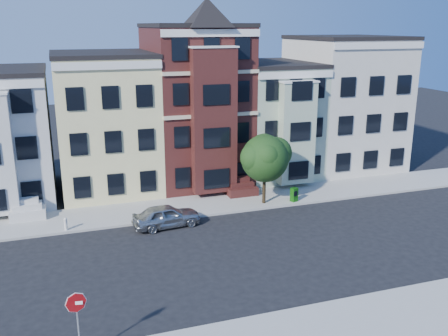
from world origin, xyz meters
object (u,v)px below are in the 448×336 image
object	(u,v)px
parked_car	(167,216)
newspaper_box	(294,195)
fire_hydrant	(66,225)
stop_sign	(78,320)
street_tree	(265,162)

from	to	relation	value
parked_car	newspaper_box	xyz separation A→B (m)	(9.45, 1.32, -0.07)
fire_hydrant	stop_sign	xyz separation A→B (m)	(0.16, -12.67, 1.18)
stop_sign	parked_car	bearing A→B (deg)	71.67
parked_car	newspaper_box	bearing A→B (deg)	-88.07
street_tree	stop_sign	size ratio (longest dim) A/B	2.02
stop_sign	street_tree	bearing A→B (deg)	53.71
newspaper_box	parked_car	bearing A→B (deg)	167.94
street_tree	fire_hydrant	bearing A→B (deg)	-177.46
newspaper_box	stop_sign	xyz separation A→B (m)	(-15.30, -12.90, 0.99)
newspaper_box	fire_hydrant	world-z (taller)	newspaper_box
street_tree	fire_hydrant	size ratio (longest dim) A/B	9.66
parked_car	stop_sign	distance (m)	13.00
fire_hydrant	parked_car	bearing A→B (deg)	-10.38
street_tree	stop_sign	distance (m)	18.74
fire_hydrant	stop_sign	bearing A→B (deg)	-89.26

